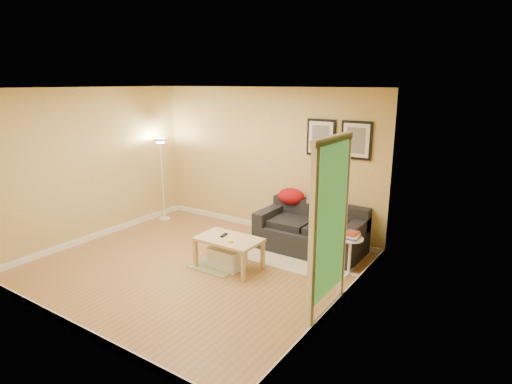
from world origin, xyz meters
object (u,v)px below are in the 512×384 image
coffee_table (229,253)px  side_table (350,256)px  storage_bin (227,257)px  sofa (310,229)px  floor_lamp (163,182)px  book_stack (352,235)px

coffee_table → side_table: size_ratio=1.71×
coffee_table → storage_bin: (-0.04, 0.00, -0.08)m
coffee_table → side_table: (1.56, 0.79, 0.04)m
coffee_table → storage_bin: size_ratio=1.85×
sofa → side_table: 0.99m
floor_lamp → side_table: bearing=-4.5°
coffee_table → book_stack: 1.80m
floor_lamp → sofa: bearing=3.0°
book_stack → floor_lamp: floor_lamp is taller
book_stack → floor_lamp: 4.05m
sofa → floor_lamp: bearing=-177.0°
side_table → floor_lamp: 4.06m
coffee_table → floor_lamp: (-2.46, 1.11, 0.54)m
floor_lamp → coffee_table: bearing=-24.2°
coffee_table → storage_bin: 0.09m
storage_bin → side_table: 1.78m
side_table → floor_lamp: floor_lamp is taller
sofa → coffee_table: size_ratio=1.81×
sofa → storage_bin: sofa is taller
side_table → floor_lamp: size_ratio=0.34×
coffee_table → floor_lamp: 2.75m
sofa → storage_bin: bearing=-120.0°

